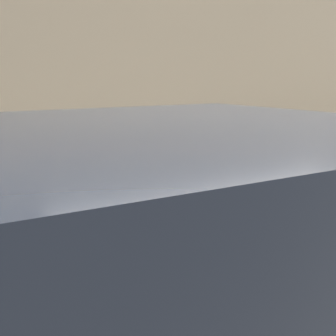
# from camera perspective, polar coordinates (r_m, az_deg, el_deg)

# --- Properties ---
(sidewalk) EXTENTS (24.00, 2.80, 0.14)m
(sidewalk) POSITION_cam_1_polar(r_m,az_deg,el_deg) (4.75, -3.32, -11.77)
(sidewalk) COLOR #ADAAA3
(sidewalk) RESTS_ON ground_plane
(parking_meter) EXTENTS (0.21, 0.16, 1.57)m
(parking_meter) POSITION_cam_1_polar(r_m,az_deg,el_deg) (3.24, 0.00, -0.46)
(parking_meter) COLOR slate
(parking_meter) RESTS_ON sidewalk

